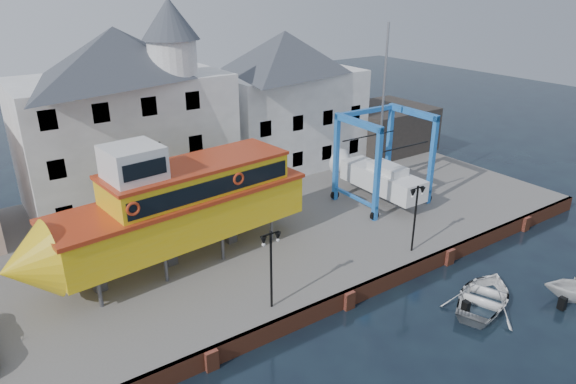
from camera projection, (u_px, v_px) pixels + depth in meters
ground at (348, 308)px, 27.06m from camera, size 140.00×140.00×0.00m
hardstanding at (243, 224)px, 35.22m from camera, size 44.00×22.00×1.00m
quay_wall at (347, 299)px, 26.94m from camera, size 44.00×0.47×1.00m
building_white_main at (126, 114)px, 35.65m from camera, size 14.00×8.30×14.00m
building_white_right at (285, 99)px, 43.68m from camera, size 12.00×8.00×11.20m
shed_dark at (384, 127)px, 48.80m from camera, size 8.00×7.00×4.00m
lamp_post_left at (271, 250)px, 24.27m from camera, size 1.12×0.32×4.20m
lamp_post_right at (417, 202)px, 29.52m from camera, size 1.12×0.32×4.20m
tour_boat at (167, 208)px, 27.99m from camera, size 17.19×5.68×7.35m
travel_lift at (375, 171)px, 37.40m from camera, size 5.90×8.30×12.49m
motorboat_b at (484, 303)px, 27.43m from camera, size 6.14×5.28×1.07m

